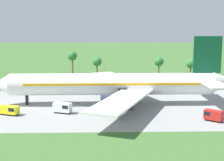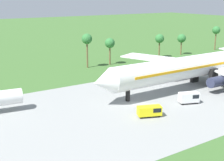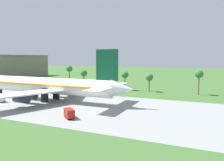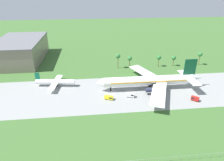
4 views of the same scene
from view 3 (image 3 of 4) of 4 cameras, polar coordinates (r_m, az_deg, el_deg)
The scene contains 5 objects.
jet_airliner at distance 85.93m, azimuth -16.37°, elevation -1.30°, with size 68.64×59.75×18.99m.
baggage_tug at distance 90.39m, azimuth -27.12°, elevation -4.11°, with size 4.99×3.51×2.65m.
catering_van at distance 60.51m, azimuth -11.15°, elevation -8.35°, with size 4.53×4.26×2.56m.
terminal_building at distance 200.40m, azimuth -25.90°, elevation 3.39°, with size 36.72×61.20×18.34m.
palm_tree_row at distance 109.79m, azimuth 2.38°, elevation 1.76°, with size 71.19×3.60×11.88m.
Camera 3 is at (80.24, -62.34, 16.28)m, focal length 35.00 mm.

